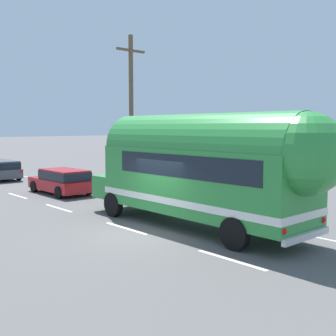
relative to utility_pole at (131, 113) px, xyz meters
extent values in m
plane|color=#565454|center=(-4.88, -7.11, -4.42)|extent=(300.00, 300.00, 0.00)
cube|color=silver|center=(-4.88, -11.01, -4.42)|extent=(0.14, 2.40, 0.01)
cube|color=silver|center=(-4.88, -6.12, -4.42)|extent=(0.14, 2.40, 0.01)
cube|color=silver|center=(-4.88, -0.98, -4.42)|extent=(0.14, 2.40, 0.01)
cube|color=silver|center=(-4.88, 3.65, -4.42)|extent=(0.14, 2.40, 0.01)
cube|color=silver|center=(-0.88, 4.89, -4.42)|extent=(0.12, 80.00, 0.01)
cylinder|color=brown|center=(0.00, 0.00, -0.17)|extent=(0.24, 0.24, 8.50)
cube|color=brown|center=(0.00, 0.00, 3.28)|extent=(1.80, 0.12, 0.12)
cube|color=#2D8C3D|center=(-2.89, -7.90, -2.67)|extent=(2.54, 8.38, 2.30)
cylinder|color=#2D8C3D|center=(-2.89, -7.90, -1.52)|extent=(2.49, 8.28, 2.45)
sphere|color=#2D8C3D|center=(-2.91, -12.03, -1.52)|extent=(2.40, 2.40, 2.40)
cube|color=#2D8C3D|center=(-2.86, -3.06, -3.35)|extent=(2.27, 1.31, 0.95)
cube|color=silver|center=(-2.89, -7.90, -3.32)|extent=(2.58, 8.42, 0.24)
cube|color=black|center=(-2.89, -8.20, -2.07)|extent=(2.56, 6.58, 0.76)
cube|color=black|center=(-2.91, -12.04, -2.02)|extent=(2.00, 0.09, 0.84)
cube|color=silver|center=(-2.91, -12.05, -3.27)|extent=(0.80, 0.06, 0.90)
cube|color=silver|center=(-2.91, -12.14, -3.87)|extent=(2.34, 0.15, 0.20)
sphere|color=red|center=(-3.96, -12.05, -3.57)|extent=(0.20, 0.20, 0.20)
sphere|color=red|center=(-1.86, -12.06, -3.57)|extent=(0.20, 0.20, 0.20)
cube|color=black|center=(-2.86, -3.66, -2.02)|extent=(2.14, 0.11, 0.96)
cube|color=silver|center=(-2.86, -2.37, -3.47)|extent=(0.90, 0.10, 0.56)
cylinder|color=black|center=(-4.04, -4.11, -3.92)|extent=(0.26, 1.00, 1.00)
cylinder|color=black|center=(-1.70, -4.12, -3.92)|extent=(0.26, 1.00, 1.00)
cylinder|color=black|center=(-4.07, -10.47, -3.92)|extent=(0.26, 1.00, 1.00)
cylinder|color=black|center=(-1.73, -10.48, -3.92)|extent=(0.26, 1.00, 1.00)
cube|color=#A5191E|center=(-2.79, 2.81, -3.90)|extent=(1.80, 4.36, 0.60)
cube|color=#A5191E|center=(-2.79, 2.34, -3.33)|extent=(1.60, 2.91, 0.55)
cube|color=black|center=(-2.79, 2.34, -3.36)|extent=(1.66, 2.95, 0.43)
cube|color=red|center=(-3.57, 0.62, -3.72)|extent=(0.20, 0.04, 0.14)
cube|color=red|center=(-2.01, 0.62, -3.72)|extent=(0.20, 0.04, 0.14)
cylinder|color=black|center=(-3.65, 4.29, -4.10)|extent=(0.20, 0.64, 0.64)
cylinder|color=black|center=(-1.93, 4.29, -4.10)|extent=(0.20, 0.64, 0.64)
cylinder|color=black|center=(-3.65, 1.33, -4.10)|extent=(0.20, 0.64, 0.64)
cylinder|color=black|center=(-1.93, 1.33, -4.10)|extent=(0.20, 0.64, 0.64)
cube|color=red|center=(-2.27, 9.31, -3.72)|extent=(0.20, 0.04, 0.14)
cylinder|color=black|center=(-2.17, 13.34, -4.10)|extent=(0.20, 0.64, 0.64)
cylinder|color=black|center=(-2.18, 10.02, -4.10)|extent=(0.20, 0.64, 0.64)
camera|label=1|loc=(-13.71, -18.28, -0.78)|focal=45.06mm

